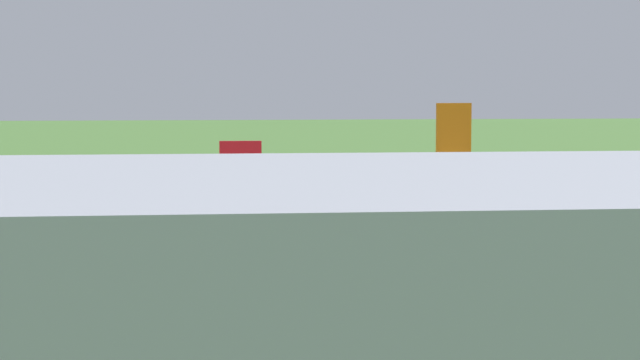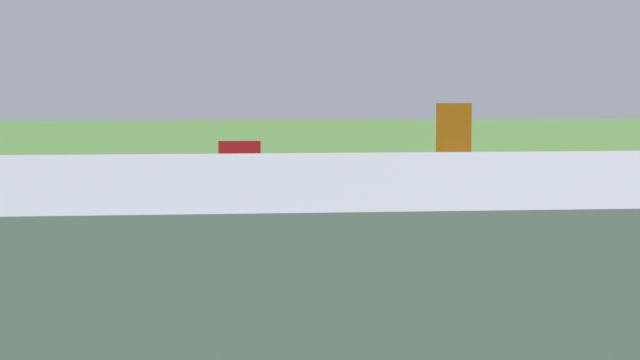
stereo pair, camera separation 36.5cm
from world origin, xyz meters
TOP-DOWN VIEW (x-y plane):
  - ground_plane at (0.00, 0.00)m, footprint 800.00×800.00m
  - runway_asphalt at (0.00, 0.00)m, footprint 600.00×31.42m
  - apron_concrete at (0.00, 51.59)m, footprint 440.00×110.00m
  - grass_verge_foreground at (0.00, -39.37)m, footprint 600.00×80.00m
  - airliner_main at (-7.02, -0.06)m, footprint 54.04×44.40m
  - airliner_parked_mid at (-9.73, 45.09)m, footprint 43.48×35.48m
  - terminal_building at (10.54, 121.59)m, footprint 116.81×27.53m
  - service_car_followme at (-13.04, 26.84)m, footprint 4.17×4.31m
  - service_truck_fuel at (40.15, -3.28)m, footprint 4.33×6.22m
  - no_stopping_sign at (0.06, -40.60)m, footprint 0.60×0.10m
  - traffic_cone_orange at (3.19, -36.32)m, footprint 0.40×0.40m

SIDE VIEW (x-z plane):
  - ground_plane at x=0.00m, z-range 0.00..0.00m
  - grass_verge_foreground at x=0.00m, z-range 0.00..0.04m
  - apron_concrete at x=0.00m, z-range 0.00..0.05m
  - runway_asphalt at x=0.00m, z-range 0.00..0.06m
  - traffic_cone_orange at x=3.19m, z-range 0.00..0.55m
  - service_car_followme at x=-13.04m, z-range 0.03..1.65m
  - service_truck_fuel at x=40.15m, z-range 0.08..2.73m
  - no_stopping_sign at x=0.06m, z-range 0.24..2.83m
  - airliner_parked_mid at x=-9.73m, z-range -2.89..9.84m
  - airliner_main at x=-7.02m, z-range -3.59..12.29m
  - terminal_building at x=10.54m, z-range -10.58..26.34m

